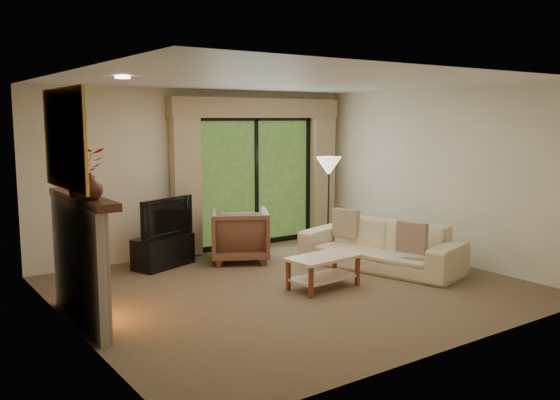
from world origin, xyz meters
TOP-DOWN VIEW (x-y plane):
  - floor at (0.00, 0.00)m, footprint 5.50×5.50m
  - ceiling at (0.00, 0.00)m, footprint 5.50×5.50m
  - wall_back at (0.00, 2.50)m, footprint 5.00×0.00m
  - wall_front at (0.00, -2.50)m, footprint 5.00×0.00m
  - wall_left at (-2.75, 0.00)m, footprint 0.00×5.00m
  - wall_right at (2.75, 0.00)m, footprint 0.00×5.00m
  - fireplace at (-2.63, 0.20)m, footprint 0.24×1.70m
  - mirror at (-2.71, 0.20)m, footprint 0.07×1.45m
  - sliding_door at (1.00, 2.45)m, footprint 2.26×0.10m
  - curtain_left at (-0.35, 2.34)m, footprint 0.45×0.18m
  - curtain_right at (2.35, 2.34)m, footprint 0.45×0.18m
  - cornice at (1.00, 2.36)m, footprint 3.20×0.24m
  - media_console at (-0.93, 1.95)m, footprint 0.99×0.70m
  - tv at (-0.93, 1.95)m, footprint 0.97×0.47m
  - armchair at (0.18, 1.63)m, footprint 1.16×1.17m
  - sofa at (1.61, 0.08)m, footprint 1.53×2.47m
  - pillow_near at (1.53, -0.59)m, footprint 0.23×0.43m
  - pillow_far at (1.53, 0.74)m, footprint 0.23×0.44m
  - coffee_table at (0.30, -0.24)m, footprint 0.97×0.59m
  - floor_lamp at (1.71, 1.38)m, footprint 0.51×0.51m
  - vase at (-2.61, -0.22)m, footprint 0.30×0.30m
  - branches at (-2.61, 0.03)m, footprint 0.48×0.42m

SIDE VIEW (x-z plane):
  - floor at x=0.00m, z-range 0.00..0.00m
  - coffee_table at x=0.30m, z-range 0.00..0.42m
  - media_console at x=-0.93m, z-range 0.00..0.45m
  - sofa at x=1.61m, z-range 0.00..0.67m
  - armchair at x=0.18m, z-range 0.00..0.79m
  - pillow_near at x=1.53m, z-range 0.36..0.78m
  - pillow_far at x=1.53m, z-range 0.36..0.78m
  - fireplace at x=-2.63m, z-range 0.00..1.37m
  - tv at x=-0.93m, z-range 0.45..1.02m
  - floor_lamp at x=1.71m, z-range 0.00..1.54m
  - sliding_door at x=1.00m, z-range 0.02..2.18m
  - curtain_left at x=-0.35m, z-range 0.02..2.38m
  - curtain_right at x=2.35m, z-range 0.02..2.38m
  - wall_back at x=0.00m, z-range -1.20..3.80m
  - wall_front at x=0.00m, z-range -1.20..3.80m
  - wall_left at x=-2.75m, z-range -1.20..3.80m
  - wall_right at x=2.75m, z-range -1.20..3.80m
  - vase at x=-2.61m, z-range 1.37..1.63m
  - branches at x=-2.61m, z-range 1.37..1.87m
  - mirror at x=-2.71m, z-range 1.44..2.46m
  - cornice at x=1.00m, z-range 2.16..2.48m
  - ceiling at x=0.00m, z-range 2.60..2.60m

